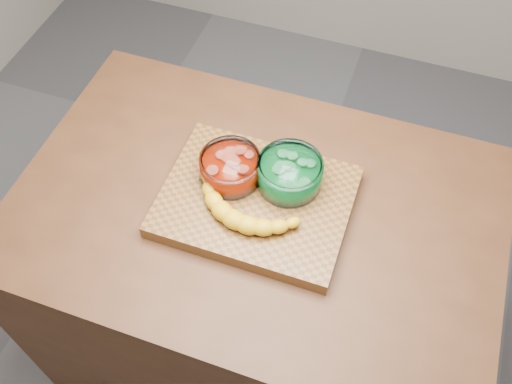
% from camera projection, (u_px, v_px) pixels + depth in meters
% --- Properties ---
extents(ground, '(3.50, 3.50, 0.00)m').
position_uv_depth(ground, '(256.00, 341.00, 2.13)').
color(ground, '#59595E').
rests_on(ground, ground).
extents(counter, '(1.20, 0.80, 0.90)m').
position_uv_depth(counter, '(256.00, 288.00, 1.76)').
color(counter, '#4A2916').
rests_on(counter, ground).
extents(cutting_board, '(0.45, 0.35, 0.04)m').
position_uv_depth(cutting_board, '(256.00, 202.00, 1.38)').
color(cutting_board, brown).
rests_on(cutting_board, counter).
extents(bowl_red, '(0.15, 0.15, 0.07)m').
position_uv_depth(bowl_red, '(231.00, 168.00, 1.37)').
color(bowl_red, white).
rests_on(bowl_red, cutting_board).
extents(bowl_green, '(0.16, 0.16, 0.07)m').
position_uv_depth(bowl_green, '(290.00, 174.00, 1.36)').
color(bowl_green, white).
rests_on(bowl_green, cutting_board).
extents(banana, '(0.30, 0.16, 0.04)m').
position_uv_depth(banana, '(247.00, 206.00, 1.33)').
color(banana, gold).
rests_on(banana, cutting_board).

